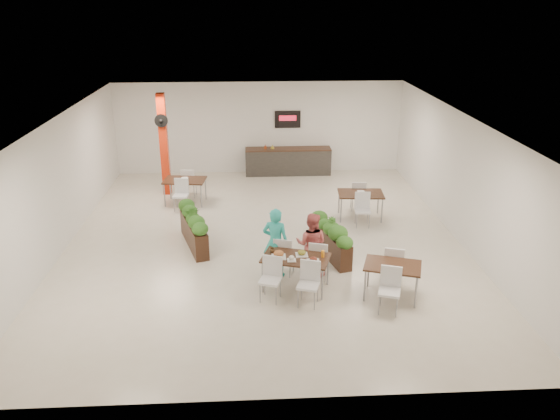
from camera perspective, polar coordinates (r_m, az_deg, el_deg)
The scene contains 12 objects.
ground at distance 14.17m, azimuth -1.62°, elevation -3.19°, with size 12.00×12.00×0.00m, color beige.
room_shell at distance 13.46m, azimuth -1.71°, elevation 4.60°, with size 10.10×12.10×3.22m.
red_column at distance 17.41m, azimuth -12.04°, elevation 6.79°, with size 0.40×0.41×3.20m.
service_counter at distance 19.35m, azimuth 0.84°, elevation 5.18°, with size 3.00×0.64×2.20m.
main_table at distance 11.64m, azimuth 1.61°, elevation -5.45°, with size 1.66×1.92×0.92m.
diner_man at distance 12.13m, azimuth -0.47°, elevation -3.40°, with size 0.59×0.39×1.61m, color #29B1AA.
diner_woman at distance 12.22m, azimuth 3.29°, elevation -3.59°, with size 0.72×0.56×1.48m, color #D15D5C.
planter_left at distance 13.84m, azimuth -9.02°, elevation -1.71°, with size 0.88×1.99×1.08m.
planter_right at distance 13.19m, azimuth 5.35°, elevation -2.84°, with size 0.80×1.89×1.01m.
side_table_a at distance 16.76m, azimuth -9.91°, elevation 2.77°, with size 1.32×1.66×0.92m.
side_table_b at distance 15.53m, azimuth 8.41°, elevation 1.37°, with size 1.32×1.65×0.92m.
side_table_c at distance 11.57m, azimuth 11.66°, elevation -6.20°, with size 1.33×1.67×0.92m.
Camera 1 is at (-0.32, -12.88, 5.89)m, focal length 35.00 mm.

